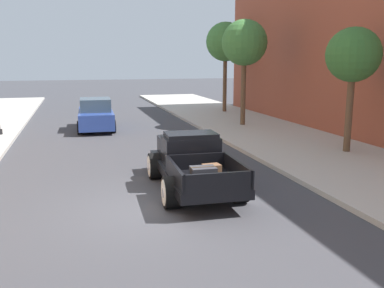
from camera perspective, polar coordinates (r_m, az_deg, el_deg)
The scene contains 6 objects.
ground_plane at distance 10.63m, azimuth -5.12°, elevation -8.56°, with size 140.00×140.00×0.00m, color #3D3D42.
hotrod_truck_black at distance 12.04m, azimuth -0.10°, elevation -2.38°, with size 2.32×4.99×1.58m.
car_background_blue at distance 22.62m, azimuth -12.94°, elevation 3.85°, with size 1.97×4.35×1.65m.
street_tree_nearest at distance 16.94m, azimuth 21.05°, elevation 11.08°, with size 2.02×2.02×4.66m.
street_tree_second at distance 22.81m, azimuth 7.13°, elevation 13.40°, with size 2.41×2.41×5.56m.
street_tree_third at distance 28.76m, azimuth 4.56°, elevation 13.61°, with size 2.58×2.58×5.94m.
Camera 1 is at (-1.78, -9.84, 3.61)m, focal length 39.28 mm.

